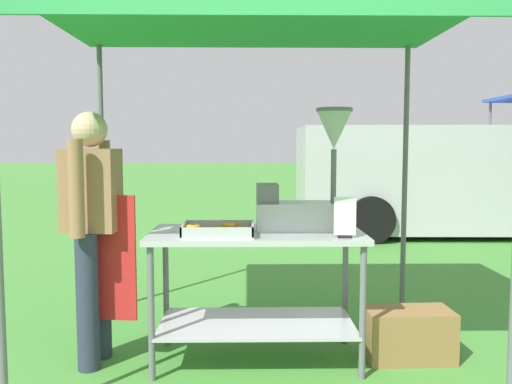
{
  "coord_description": "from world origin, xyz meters",
  "views": [
    {
      "loc": [
        -0.07,
        -2.57,
        1.4
      ],
      "look_at": [
        -0.02,
        1.04,
        1.09
      ],
      "focal_mm": 37.78,
      "sensor_mm": 36.0,
      "label": 1
    }
  ],
  "objects_px": {
    "stall_canopy": "(256,23)",
    "supply_crate": "(408,334)",
    "menu_sign": "(345,220)",
    "van_silver": "(457,178)",
    "vendor": "(93,224)",
    "donut_fryer": "(307,189)",
    "donut_tray": "(218,231)",
    "donut_cart": "(256,266)"
  },
  "relations": [
    {
      "from": "stall_canopy",
      "to": "supply_crate",
      "type": "distance_m",
      "value": 2.25
    },
    {
      "from": "menu_sign",
      "to": "van_silver",
      "type": "height_order",
      "value": "van_silver"
    },
    {
      "from": "menu_sign",
      "to": "vendor",
      "type": "bearing_deg",
      "value": 172.0
    },
    {
      "from": "donut_fryer",
      "to": "van_silver",
      "type": "relative_size",
      "value": 0.16
    },
    {
      "from": "donut_fryer",
      "to": "menu_sign",
      "type": "distance_m",
      "value": 0.4
    },
    {
      "from": "stall_canopy",
      "to": "van_silver",
      "type": "xyz_separation_m",
      "value": [
        3.29,
        5.02,
        -1.3
      ]
    },
    {
      "from": "stall_canopy",
      "to": "supply_crate",
      "type": "xyz_separation_m",
      "value": [
        1.0,
        -0.1,
        -2.01
      ]
    },
    {
      "from": "donut_fryer",
      "to": "van_silver",
      "type": "distance_m",
      "value": 5.86
    },
    {
      "from": "stall_canopy",
      "to": "donut_tray",
      "type": "xyz_separation_m",
      "value": [
        -0.24,
        -0.23,
        -1.3
      ]
    },
    {
      "from": "donut_fryer",
      "to": "vendor",
      "type": "bearing_deg",
      "value": -176.16
    },
    {
      "from": "donut_cart",
      "to": "donut_fryer",
      "type": "distance_m",
      "value": 0.6
    },
    {
      "from": "supply_crate",
      "to": "donut_cart",
      "type": "bearing_deg",
      "value": -179.79
    },
    {
      "from": "donut_cart",
      "to": "van_silver",
      "type": "relative_size",
      "value": 0.27
    },
    {
      "from": "vendor",
      "to": "supply_crate",
      "type": "relative_size",
      "value": 2.83
    },
    {
      "from": "donut_tray",
      "to": "vendor",
      "type": "distance_m",
      "value": 0.81
    },
    {
      "from": "donut_cart",
      "to": "menu_sign",
      "type": "xyz_separation_m",
      "value": [
        0.52,
        -0.24,
        0.33
      ]
    },
    {
      "from": "stall_canopy",
      "to": "menu_sign",
      "type": "relative_size",
      "value": 11.27
    },
    {
      "from": "stall_canopy",
      "to": "van_silver",
      "type": "height_order",
      "value": "stall_canopy"
    },
    {
      "from": "stall_canopy",
      "to": "donut_fryer",
      "type": "relative_size",
      "value": 3.48
    },
    {
      "from": "supply_crate",
      "to": "van_silver",
      "type": "distance_m",
      "value": 5.65
    },
    {
      "from": "supply_crate",
      "to": "van_silver",
      "type": "bearing_deg",
      "value": 65.83
    },
    {
      "from": "donut_fryer",
      "to": "menu_sign",
      "type": "relative_size",
      "value": 3.24
    },
    {
      "from": "stall_canopy",
      "to": "donut_fryer",
      "type": "distance_m",
      "value": 1.11
    },
    {
      "from": "stall_canopy",
      "to": "donut_tray",
      "type": "relative_size",
      "value": 6.3
    },
    {
      "from": "menu_sign",
      "to": "stall_canopy",
      "type": "bearing_deg",
      "value": 146.9
    },
    {
      "from": "stall_canopy",
      "to": "donut_cart",
      "type": "height_order",
      "value": "stall_canopy"
    },
    {
      "from": "donut_fryer",
      "to": "stall_canopy",
      "type": "bearing_deg",
      "value": 174.72
    },
    {
      "from": "vendor",
      "to": "stall_canopy",
      "type": "bearing_deg",
      "value": 6.73
    },
    {
      "from": "menu_sign",
      "to": "van_silver",
      "type": "relative_size",
      "value": 0.05
    },
    {
      "from": "van_silver",
      "to": "donut_tray",
      "type": "bearing_deg",
      "value": -123.91
    },
    {
      "from": "supply_crate",
      "to": "donut_tray",
      "type": "bearing_deg",
      "value": -173.76
    },
    {
      "from": "donut_tray",
      "to": "supply_crate",
      "type": "bearing_deg",
      "value": 6.24
    },
    {
      "from": "stall_canopy",
      "to": "van_silver",
      "type": "distance_m",
      "value": 6.14
    },
    {
      "from": "donut_cart",
      "to": "menu_sign",
      "type": "bearing_deg",
      "value": -24.85
    },
    {
      "from": "stall_canopy",
      "to": "menu_sign",
      "type": "height_order",
      "value": "stall_canopy"
    },
    {
      "from": "donut_cart",
      "to": "donut_tray",
      "type": "bearing_deg",
      "value": -150.95
    },
    {
      "from": "donut_tray",
      "to": "menu_sign",
      "type": "distance_m",
      "value": 0.77
    },
    {
      "from": "donut_cart",
      "to": "menu_sign",
      "type": "distance_m",
      "value": 0.67
    },
    {
      "from": "stall_canopy",
      "to": "donut_fryer",
      "type": "height_order",
      "value": "stall_canopy"
    },
    {
      "from": "donut_tray",
      "to": "donut_fryer",
      "type": "relative_size",
      "value": 0.55
    },
    {
      "from": "donut_tray",
      "to": "van_silver",
      "type": "bearing_deg",
      "value": 56.09
    },
    {
      "from": "donut_cart",
      "to": "supply_crate",
      "type": "relative_size",
      "value": 2.39
    }
  ]
}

